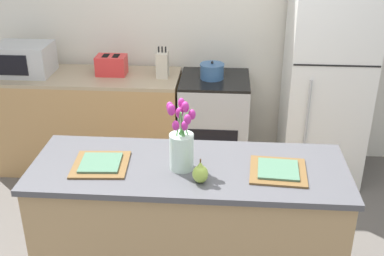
{
  "coord_description": "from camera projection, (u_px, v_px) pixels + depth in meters",
  "views": [
    {
      "loc": [
        0.19,
        -2.36,
        2.3
      ],
      "look_at": [
        0.0,
        0.25,
        1.06
      ],
      "focal_mm": 45.0,
      "sensor_mm": 36.0,
      "label": 1
    }
  ],
  "objects": [
    {
      "name": "toaster",
      "position": [
        112.0,
        65.0,
        4.23
      ],
      "size": [
        0.28,
        0.18,
        0.17
      ],
      "color": "red",
      "rests_on": "back_counter"
    },
    {
      "name": "flower_vase",
      "position": [
        181.0,
        145.0,
        2.64
      ],
      "size": [
        0.16,
        0.16,
        0.4
      ],
      "color": "silver",
      "rests_on": "kitchen_island"
    },
    {
      "name": "microwave",
      "position": [
        24.0,
        59.0,
        4.23
      ],
      "size": [
        0.48,
        0.37,
        0.27
      ],
      "color": "#B7BABC",
      "rests_on": "back_counter"
    },
    {
      "name": "knife_block",
      "position": [
        163.0,
        64.0,
        4.17
      ],
      "size": [
        0.1,
        0.14,
        0.27
      ],
      "color": "beige",
      "rests_on": "back_counter"
    },
    {
      "name": "back_counter",
      "position": [
        89.0,
        121.0,
        4.45
      ],
      "size": [
        1.68,
        0.6,
        0.91
      ],
      "color": "tan",
      "rests_on": "ground_plane"
    },
    {
      "name": "refrigerator",
      "position": [
        326.0,
        79.0,
        4.1
      ],
      "size": [
        0.68,
        0.67,
        1.85
      ],
      "color": "white",
      "rests_on": "ground_plane"
    },
    {
      "name": "stove_range",
      "position": [
        214.0,
        125.0,
        4.37
      ],
      "size": [
        0.6,
        0.61,
        0.91
      ],
      "color": "#B2B5B7",
      "rests_on": "ground_plane"
    },
    {
      "name": "cooking_pot",
      "position": [
        212.0,
        71.0,
        4.15
      ],
      "size": [
        0.21,
        0.21,
        0.15
      ],
      "color": "#386093",
      "rests_on": "stove_range"
    },
    {
      "name": "back_wall",
      "position": [
        206.0,
        17.0,
        4.35
      ],
      "size": [
        5.2,
        0.08,
        2.7
      ],
      "color": "silver",
      "rests_on": "ground_plane"
    },
    {
      "name": "plate_setting_left",
      "position": [
        101.0,
        164.0,
        2.73
      ],
      "size": [
        0.33,
        0.33,
        0.02
      ],
      "color": "brown",
      "rests_on": "kitchen_island"
    },
    {
      "name": "kitchen_island",
      "position": [
        189.0,
        233.0,
        2.93
      ],
      "size": [
        1.8,
        0.66,
        0.94
      ],
      "color": "tan",
      "rests_on": "ground_plane"
    },
    {
      "name": "plate_setting_right",
      "position": [
        278.0,
        171.0,
        2.66
      ],
      "size": [
        0.33,
        0.33,
        0.02
      ],
      "color": "brown",
      "rests_on": "kitchen_island"
    },
    {
      "name": "pear_figurine",
      "position": [
        200.0,
        173.0,
        2.55
      ],
      "size": [
        0.09,
        0.09,
        0.14
      ],
      "color": "#9EBC47",
      "rests_on": "kitchen_island"
    }
  ]
}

